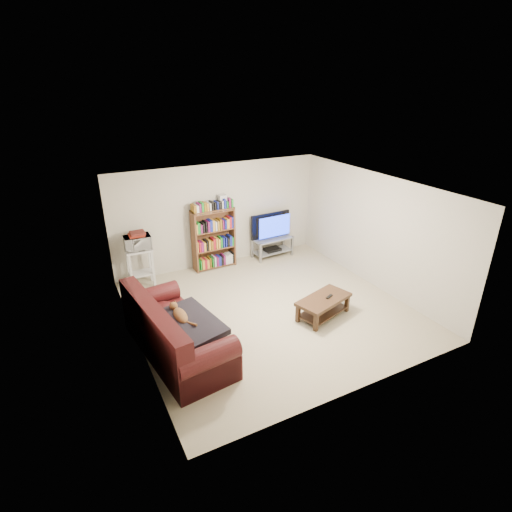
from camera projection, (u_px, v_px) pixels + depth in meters
floor at (270, 309)px, 7.77m from camera, size 5.00×5.00×0.00m
ceiling at (272, 188)px, 6.80m from camera, size 5.00×5.00×0.00m
wall_back at (219, 215)px, 9.32m from camera, size 5.00×0.00×5.00m
wall_front at (364, 320)px, 5.26m from camera, size 5.00×0.00×5.00m
wall_left at (132, 282)px, 6.24m from camera, size 0.00×5.00×5.00m
wall_right at (375, 231)px, 8.34m from camera, size 0.00×5.00×5.00m
sofa at (172, 336)px, 6.38m from camera, size 1.29×2.43×0.99m
blanket at (186, 325)px, 6.26m from camera, size 1.12×1.32×0.19m
cat at (180, 316)px, 6.40m from camera, size 0.33×0.66×0.19m
coffee_table at (323, 304)px, 7.44m from camera, size 1.19×0.83×0.39m
remote at (329, 297)px, 7.42m from camera, size 0.18×0.12×0.02m
tv_stand at (272, 244)px, 9.97m from camera, size 1.02×0.51×0.50m
television at (273, 226)px, 9.78m from camera, size 1.08×0.20×0.62m
dvd_player at (272, 249)px, 10.03m from camera, size 0.42×0.30×0.06m
bookshelf at (214, 238)px, 9.24m from camera, size 1.01×0.34×1.44m
shelf_clutter at (216, 204)px, 8.97m from camera, size 0.73×0.24×0.28m
microwave_stand at (140, 263)px, 8.45m from camera, size 0.55×0.41×0.86m
microwave at (138, 243)px, 8.26m from camera, size 0.54×0.38×0.29m
game_boxes at (137, 235)px, 8.20m from camera, size 0.32×0.28×0.05m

